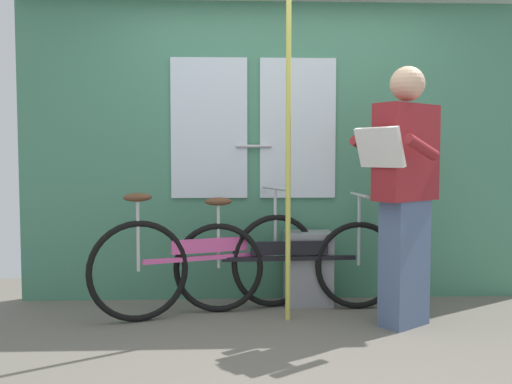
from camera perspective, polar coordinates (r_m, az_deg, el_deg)
ground_plane at (r=3.50m, az=3.87°, el=-15.79°), size 5.08×4.04×0.04m
train_door_wall at (r=4.51m, az=2.19°, el=4.96°), size 4.08×0.28×2.40m
bicycle_near_door at (r=4.11m, az=-4.79°, el=-7.14°), size 1.65×0.71×0.92m
bicycle_leaning_behind at (r=4.20m, az=3.27°, el=-7.21°), size 1.71×0.44×0.87m
passenger_reading_newspaper at (r=3.88m, az=14.85°, el=0.20°), size 0.64×0.60×1.74m
trash_bin_by_wall at (r=4.41m, az=5.29°, el=-7.68°), size 0.36×0.28×0.56m
handrail_pole at (r=3.89m, az=3.29°, el=4.12°), size 0.04×0.04×2.36m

